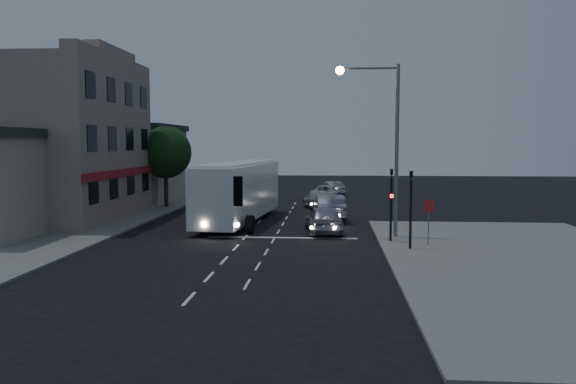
# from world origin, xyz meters

# --- Properties ---
(ground) EXTENTS (120.00, 120.00, 0.00)m
(ground) POSITION_xyz_m (0.00, 0.00, 0.00)
(ground) COLOR black
(sidewalk_near) EXTENTS (12.00, 24.00, 0.12)m
(sidewalk_near) POSITION_xyz_m (13.00, -4.00, 0.06)
(sidewalk_near) COLOR slate
(sidewalk_near) RESTS_ON ground
(sidewalk_far) EXTENTS (12.00, 50.00, 0.12)m
(sidewalk_far) POSITION_xyz_m (-13.00, 8.00, 0.06)
(sidewalk_far) COLOR slate
(sidewalk_far) RESTS_ON ground
(road_markings) EXTENTS (8.00, 30.55, 0.01)m
(road_markings) POSITION_xyz_m (1.29, 3.31, 0.00)
(road_markings) COLOR silver
(road_markings) RESTS_ON ground
(tour_bus) EXTENTS (3.75, 12.71, 3.84)m
(tour_bus) POSITION_xyz_m (-1.20, 7.53, 2.08)
(tour_bus) COLOR white
(tour_bus) RESTS_ON ground
(car_suv) EXTENTS (2.45, 4.81, 1.57)m
(car_suv) POSITION_xyz_m (4.18, 3.80, 0.78)
(car_suv) COLOR #9796A7
(car_suv) RESTS_ON ground
(car_sedan_a) EXTENTS (2.19, 5.18, 1.66)m
(car_sedan_a) POSITION_xyz_m (4.48, 9.06, 0.83)
(car_sedan_a) COLOR slate
(car_sedan_a) RESTS_ON ground
(car_sedan_b) EXTENTS (3.28, 5.09, 1.37)m
(car_sedan_b) POSITION_xyz_m (3.79, 15.31, 0.69)
(car_sedan_b) COLOR silver
(car_sedan_b) RESTS_ON ground
(car_sedan_c) EXTENTS (2.88, 5.24, 1.39)m
(car_sedan_c) POSITION_xyz_m (4.16, 21.45, 0.69)
(car_sedan_c) COLOR silver
(car_sedan_c) RESTS_ON ground
(car_extra) EXTENTS (2.68, 4.30, 1.34)m
(car_extra) POSITION_xyz_m (4.66, 26.87, 0.67)
(car_extra) COLOR #9A99A8
(car_extra) RESTS_ON ground
(traffic_signal_main) EXTENTS (0.25, 0.35, 4.10)m
(traffic_signal_main) POSITION_xyz_m (7.60, 0.78, 2.42)
(traffic_signal_main) COLOR black
(traffic_signal_main) RESTS_ON sidewalk_near
(traffic_signal_side) EXTENTS (0.18, 0.15, 4.10)m
(traffic_signal_side) POSITION_xyz_m (8.30, -1.20, 2.42)
(traffic_signal_side) COLOR black
(traffic_signal_side) RESTS_ON sidewalk_near
(regulatory_sign) EXTENTS (0.45, 0.12, 2.20)m
(regulatory_sign) POSITION_xyz_m (9.30, -0.24, 1.60)
(regulatory_sign) COLOR slate
(regulatory_sign) RESTS_ON sidewalk_near
(streetlight) EXTENTS (3.32, 0.44, 9.00)m
(streetlight) POSITION_xyz_m (7.34, 2.20, 5.73)
(streetlight) COLOR slate
(streetlight) RESTS_ON sidewalk_near
(main_building) EXTENTS (10.12, 12.00, 11.00)m
(main_building) POSITION_xyz_m (-13.96, 8.00, 5.16)
(main_building) COLOR gray
(main_building) RESTS_ON sidewalk_far
(low_building_north) EXTENTS (9.40, 9.40, 6.50)m
(low_building_north) POSITION_xyz_m (-13.50, 20.00, 3.39)
(low_building_north) COLOR gray
(low_building_north) RESTS_ON sidewalk_far
(street_tree) EXTENTS (4.00, 4.00, 6.20)m
(street_tree) POSITION_xyz_m (-8.21, 15.02, 4.50)
(street_tree) COLOR black
(street_tree) RESTS_ON sidewalk_far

